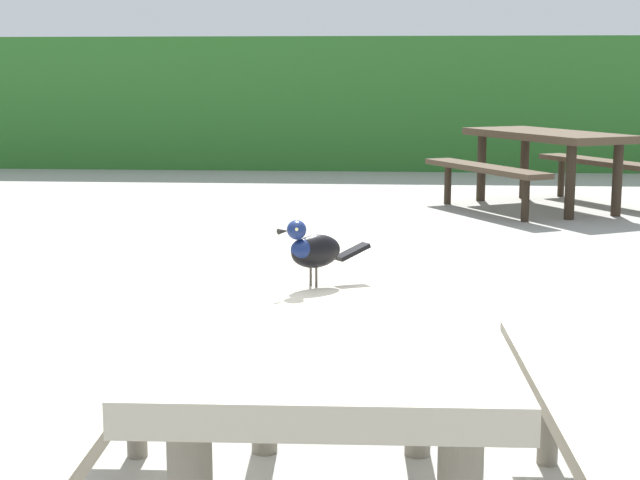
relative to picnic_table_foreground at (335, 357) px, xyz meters
name	(u,v)px	position (x,y,z in m)	size (l,w,h in m)	color
hedge_wall	(361,103)	(-0.30, 10.99, 0.32)	(28.00, 1.33, 1.76)	#2D6B28
picnic_table_foreground	(335,357)	(0.00, 0.00, 0.00)	(1.73, 1.82, 0.74)	#B2A893
bird_grackle	(312,249)	(-0.06, 0.04, 0.29)	(0.24, 0.19, 0.18)	black
picnic_table_mid_left	(546,151)	(1.62, 6.98, 0.00)	(2.30, 2.31, 0.74)	#473828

